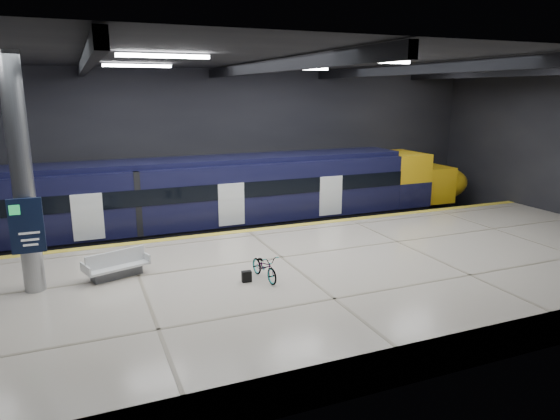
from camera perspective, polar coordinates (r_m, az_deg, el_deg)
ground at (r=19.28m, az=-1.00°, el=-7.60°), size 30.00×30.00×0.00m
room_shell at (r=18.04m, az=-1.08°, el=9.62°), size 30.10×16.10×8.05m
platform at (r=16.94m, az=2.11°, el=-8.67°), size 30.00×11.00×1.10m
safety_strip at (r=21.39m, az=-3.70°, el=-2.36°), size 30.00×0.40×0.01m
rails at (r=24.19m, az=-5.76°, el=-3.05°), size 30.00×1.52×0.16m
train at (r=23.34m, az=-9.42°, el=1.23°), size 29.40×2.84×3.79m
bench at (r=16.90m, az=-18.19°, el=-6.30°), size 2.15×1.40×0.88m
bicycle at (r=15.86m, az=-1.78°, el=-6.48°), size 0.74×1.65×0.84m
pannier_bag at (r=15.76m, az=-3.84°, el=-7.58°), size 0.31×0.20×0.35m
info_column at (r=16.00m, az=-27.36°, el=3.09°), size 0.90×0.78×6.90m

